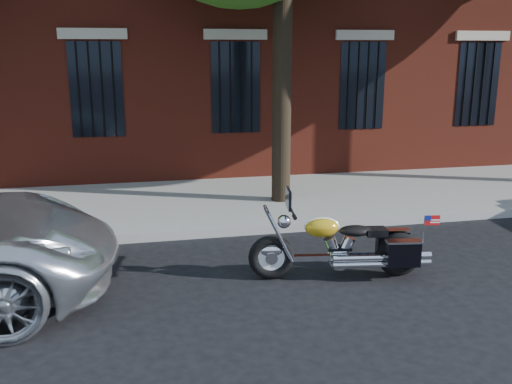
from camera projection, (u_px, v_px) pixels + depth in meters
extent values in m
plane|color=black|center=(297.00, 261.00, 8.43)|extent=(120.00, 120.00, 0.00)
cube|color=gray|center=(275.00, 228.00, 9.72)|extent=(40.00, 0.16, 0.15)
cube|color=gray|center=(252.00, 200.00, 11.50)|extent=(40.00, 3.60, 0.15)
cube|color=black|center=(235.00, 88.00, 12.74)|extent=(1.10, 0.14, 2.00)
cube|color=#B2A893|center=(235.00, 34.00, 12.43)|extent=(1.40, 0.20, 0.22)
cylinder|color=black|center=(236.00, 88.00, 12.66)|extent=(0.04, 0.04, 2.00)
cylinder|color=black|center=(282.00, 79.00, 10.67)|extent=(0.36, 0.36, 5.00)
torus|color=black|center=(271.00, 257.00, 7.67)|extent=(0.63, 0.23, 0.62)
torus|color=black|center=(399.00, 254.00, 7.79)|extent=(0.63, 0.23, 0.62)
cylinder|color=white|center=(271.00, 257.00, 7.67)|extent=(0.47, 0.12, 0.46)
cylinder|color=white|center=(399.00, 254.00, 7.79)|extent=(0.47, 0.12, 0.46)
ellipsoid|color=white|center=(271.00, 251.00, 7.65)|extent=(0.34, 0.16, 0.18)
ellipsoid|color=gold|center=(400.00, 247.00, 7.76)|extent=(0.34, 0.18, 0.18)
cube|color=white|center=(336.00, 257.00, 7.73)|extent=(1.39, 0.29, 0.07)
cylinder|color=white|center=(339.00, 258.00, 7.74)|extent=(0.32, 0.21, 0.30)
cylinder|color=white|center=(376.00, 261.00, 7.61)|extent=(1.16, 0.25, 0.08)
ellipsoid|color=gold|center=(322.00, 227.00, 7.62)|extent=(0.49, 0.33, 0.26)
ellipsoid|color=black|center=(356.00, 231.00, 7.66)|extent=(0.48, 0.33, 0.14)
cube|color=black|center=(392.00, 242.00, 7.99)|extent=(0.46, 0.21, 0.35)
cube|color=black|center=(403.00, 253.00, 7.53)|extent=(0.46, 0.21, 0.35)
cylinder|color=white|center=(291.00, 209.00, 7.53)|extent=(0.14, 0.72, 0.03)
sphere|color=white|center=(284.00, 222.00, 7.56)|extent=(0.21, 0.21, 0.19)
cube|color=black|center=(288.00, 199.00, 7.49)|extent=(0.09, 0.37, 0.26)
cube|color=red|center=(432.00, 220.00, 7.40)|extent=(0.20, 0.04, 0.13)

